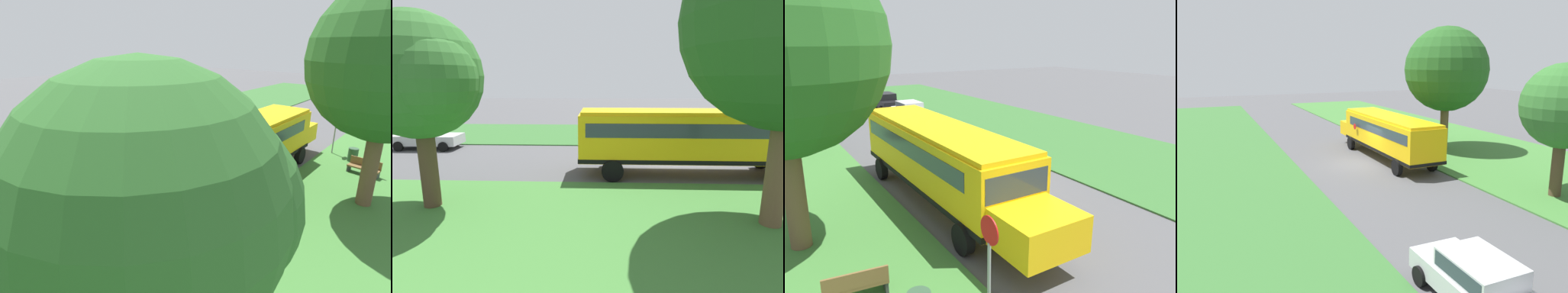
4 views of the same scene
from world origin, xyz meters
TOP-DOWN VIEW (x-y plane):
  - ground_plane at (0.00, 0.00)m, footprint 120.00×120.00m
  - grass_verge at (-10.00, 0.00)m, footprint 12.00×80.00m
  - grass_far_side at (9.00, 0.00)m, footprint 10.00×80.00m
  - school_bus at (-2.37, -0.60)m, footprint 2.84×12.42m
  - car_silver_nearest at (2.80, 15.68)m, footprint 2.02×4.40m
  - oak_tree_roadside_mid at (-6.93, 9.87)m, footprint 4.22×4.29m

SIDE VIEW (x-z plane):
  - ground_plane at x=0.00m, z-range 0.00..0.00m
  - grass_far_side at x=9.00m, z-range 0.00..0.07m
  - grass_verge at x=-10.00m, z-range 0.00..0.08m
  - car_silver_nearest at x=2.80m, z-range 0.10..1.66m
  - school_bus at x=-2.37m, z-range 0.34..3.50m
  - oak_tree_roadside_mid at x=-6.93m, z-range 1.24..8.05m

